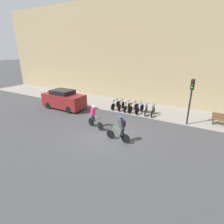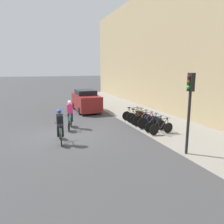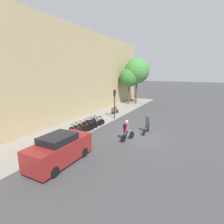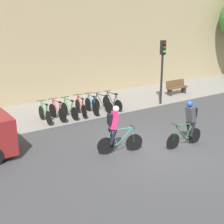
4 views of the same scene
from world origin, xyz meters
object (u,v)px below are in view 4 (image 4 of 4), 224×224
(parked_bike_4, at_px, (92,106))
(parked_bike_6, at_px, (112,102))
(parked_bike_0, at_px, (45,114))
(parked_bike_1, at_px, (57,112))
(parked_bike_5, at_px, (102,104))
(parked_bike_2, at_px, (69,110))
(cyclist_pink, at_px, (115,128))
(traffic_light_pole, at_px, (163,60))
(bench, at_px, (176,87))
(cyclist_grey, at_px, (189,121))
(parked_bike_3, at_px, (81,108))

(parked_bike_4, distance_m, parked_bike_6, 1.26)
(parked_bike_0, xyz_separation_m, parked_bike_1, (0.63, 0.00, 0.01))
(parked_bike_1, height_order, parked_bike_5, parked_bike_1)
(parked_bike_1, relative_size, parked_bike_4, 0.98)
(parked_bike_2, bearing_deg, parked_bike_6, -0.00)
(parked_bike_1, xyz_separation_m, parked_bike_6, (3.14, -0.00, -0.02))
(cyclist_pink, height_order, parked_bike_0, cyclist_pink)
(traffic_light_pole, bearing_deg, parked_bike_2, 173.84)
(cyclist_pink, relative_size, bench, 1.14)
(cyclist_grey, relative_size, bench, 1.13)
(parked_bike_5, bearing_deg, parked_bike_0, 179.98)
(cyclist_pink, bearing_deg, parked_bike_1, 91.32)
(parked_bike_2, distance_m, parked_bike_3, 0.63)
(parked_bike_2, xyz_separation_m, parked_bike_3, (0.63, 0.00, 0.02))
(parked_bike_2, bearing_deg, bench, 4.25)
(parked_bike_4, xyz_separation_m, parked_bike_6, (1.26, -0.00, -0.03))
(parked_bike_1, distance_m, parked_bike_2, 0.63)
(traffic_light_pole, bearing_deg, parked_bike_6, 168.63)
(cyclist_pink, relative_size, parked_bike_6, 1.09)
(parked_bike_1, xyz_separation_m, traffic_light_pole, (6.04, -0.59, 2.03))
(traffic_light_pole, xyz_separation_m, bench, (2.40, 1.16, -1.97))
(traffic_light_pole, bearing_deg, parked_bike_0, 174.99)
(cyclist_pink, relative_size, parked_bike_5, 1.10)
(parked_bike_4, relative_size, parked_bike_5, 1.05)
(cyclist_pink, xyz_separation_m, traffic_light_pole, (5.93, 4.07, 1.49))
(cyclist_pink, bearing_deg, parked_bike_0, 98.97)
(parked_bike_2, bearing_deg, parked_bike_4, 0.06)
(parked_bike_4, bearing_deg, cyclist_pink, -110.85)
(bench, bearing_deg, parked_bike_3, -175.38)
(parked_bike_1, height_order, traffic_light_pole, traffic_light_pole)
(parked_bike_6, relative_size, traffic_light_pole, 0.46)
(parked_bike_0, height_order, bench, parked_bike_0)
(parked_bike_6, bearing_deg, cyclist_pink, -123.06)
(cyclist_grey, distance_m, parked_bike_6, 5.63)
(cyclist_grey, height_order, parked_bike_5, cyclist_grey)
(parked_bike_0, bearing_deg, parked_bike_5, -0.02)
(parked_bike_0, height_order, parked_bike_4, parked_bike_4)
(parked_bike_2, xyz_separation_m, bench, (7.81, 0.58, 0.07))
(cyclist_pink, xyz_separation_m, parked_bike_5, (2.40, 4.65, -0.57))
(parked_bike_1, relative_size, traffic_light_pole, 0.47)
(parked_bike_0, bearing_deg, parked_bike_1, 0.05)
(parked_bike_0, height_order, parked_bike_5, parked_bike_0)
(parked_bike_3, relative_size, parked_bike_4, 1.02)
(cyclist_grey, relative_size, traffic_light_pole, 0.50)
(parked_bike_3, xyz_separation_m, parked_bike_6, (1.88, -0.00, -0.02))
(parked_bike_0, bearing_deg, parked_bike_4, 0.01)
(parked_bike_1, height_order, parked_bike_2, parked_bike_1)
(cyclist_pink, height_order, traffic_light_pole, traffic_light_pole)
(bench, bearing_deg, traffic_light_pole, -154.07)
(cyclist_pink, relative_size, parked_bike_2, 1.06)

